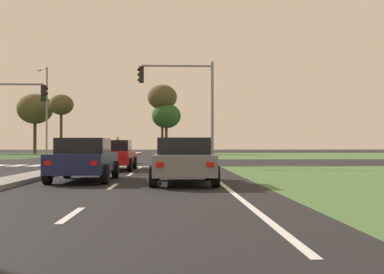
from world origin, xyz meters
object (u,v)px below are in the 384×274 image
(car_navy_fifth, at_px, (84,159))
(treeline_third, at_px, (61,105))
(street_lamp_third, at_px, (46,107))
(car_maroon_second, at_px, (94,151))
(treeline_second, at_px, (35,109))
(car_red_third, at_px, (115,155))
(traffic_signal_near_right, at_px, (186,95))
(treeline_fourth, at_px, (162,98))
(treeline_fifth, at_px, (166,116))
(car_white_fourth, at_px, (110,149))
(car_grey_near, at_px, (183,160))
(pedestrian_at_median, at_px, (118,144))

(car_navy_fifth, distance_m, treeline_third, 53.49)
(street_lamp_third, height_order, treeline_third, street_lamp_third)
(car_maroon_second, xyz_separation_m, treeline_second, (-14.56, 38.05, 5.64))
(car_maroon_second, distance_m, car_red_third, 9.53)
(traffic_signal_near_right, xyz_separation_m, treeline_fourth, (-2.27, 40.26, 3.74))
(traffic_signal_near_right, xyz_separation_m, treeline_second, (-20.72, 43.03, 2.27))
(car_red_third, distance_m, treeline_fifth, 44.42)
(car_white_fourth, relative_size, treeline_fifth, 0.60)
(car_red_third, bearing_deg, traffic_signal_near_right, 49.06)
(car_grey_near, xyz_separation_m, street_lamp_third, (-14.71, 40.30, 4.82))
(treeline_fifth, bearing_deg, treeline_fourth, 149.35)
(treeline_fourth, bearing_deg, traffic_signal_near_right, -86.77)
(car_navy_fifth, relative_size, treeline_fifth, 0.65)
(car_navy_fifth, height_order, traffic_signal_near_right, traffic_signal_near_right)
(car_grey_near, distance_m, traffic_signal_near_right, 13.29)
(car_navy_fifth, distance_m, treeline_fourth, 52.39)
(car_red_third, bearing_deg, street_lamp_third, 109.93)
(car_white_fourth, height_order, car_navy_fifth, car_white_fourth)
(traffic_signal_near_right, distance_m, pedestrian_at_median, 17.48)
(treeline_third, bearing_deg, car_red_third, -74.08)
(car_navy_fifth, xyz_separation_m, pedestrian_at_median, (-1.99, 27.85, 0.54))
(traffic_signal_near_right, distance_m, treeline_fourth, 40.50)
(treeline_third, bearing_deg, car_white_fourth, -50.65)
(car_maroon_second, distance_m, traffic_signal_near_right, 8.61)
(car_navy_fifth, relative_size, treeline_fourth, 0.47)
(treeline_fifth, bearing_deg, car_maroon_second, -97.27)
(car_white_fourth, relative_size, pedestrian_at_median, 2.23)
(pedestrian_at_median, relative_size, treeline_third, 0.23)
(car_red_third, height_order, street_lamp_third, street_lamp_third)
(treeline_third, bearing_deg, treeline_second, 146.05)
(car_navy_fifth, distance_m, traffic_signal_near_right, 12.70)
(car_red_third, distance_m, treeline_fourth, 45.07)
(car_navy_fifth, relative_size, treeline_third, 0.55)
(pedestrian_at_median, height_order, treeline_fourth, treeline_fourth)
(car_maroon_second, distance_m, treeline_second, 41.13)
(car_navy_fifth, distance_m, pedestrian_at_median, 27.92)
(car_grey_near, bearing_deg, treeline_fifth, 91.37)
(car_maroon_second, bearing_deg, treeline_fifth, -7.27)
(treeline_third, bearing_deg, car_maroon_second, -73.88)
(treeline_fifth, bearing_deg, traffic_signal_near_right, -87.57)
(car_navy_fifth, height_order, pedestrian_at_median, pedestrian_at_median)
(car_grey_near, distance_m, car_navy_fifth, 3.60)
(traffic_signal_near_right, bearing_deg, treeline_fifth, 92.43)
(car_white_fourth, xyz_separation_m, treeline_fourth, (5.98, 10.01, 7.15))
(traffic_signal_near_right, relative_size, treeline_second, 0.71)
(car_grey_near, height_order, car_maroon_second, car_maroon_second)
(car_grey_near, distance_m, car_red_third, 9.20)
(traffic_signal_near_right, relative_size, treeline_fifth, 0.87)
(car_maroon_second, xyz_separation_m, treeline_third, (-10.13, 35.07, 5.96))
(car_maroon_second, height_order, car_navy_fifth, car_maroon_second)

